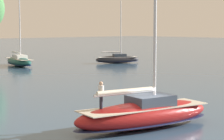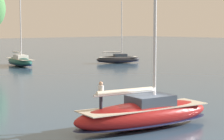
% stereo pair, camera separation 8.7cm
% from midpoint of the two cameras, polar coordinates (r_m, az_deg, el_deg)
% --- Properties ---
extents(ground_plane, '(400.00, 400.00, 0.00)m').
position_cam_midpoint_polar(ground_plane, '(27.55, 4.13, -7.55)').
color(ground_plane, '#385675').
extents(sailboat_main, '(10.19, 4.42, 13.55)m').
position_cam_midpoint_polar(sailboat_main, '(27.37, 4.18, -5.67)').
color(sailboat_main, maroon).
rests_on(sailboat_main, ground).
extents(sailboat_moored_near_marina, '(8.01, 5.48, 10.80)m').
position_cam_midpoint_polar(sailboat_moored_near_marina, '(76.02, 0.69, 1.45)').
color(sailboat_moored_near_marina, '#232328').
rests_on(sailboat_moored_near_marina, ground).
extents(sailboat_moored_far_slip, '(3.98, 9.14, 12.15)m').
position_cam_midpoint_polar(sailboat_moored_far_slip, '(71.76, -12.08, 1.15)').
color(sailboat_moored_far_slip, '#194C47').
rests_on(sailboat_moored_far_slip, ground).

